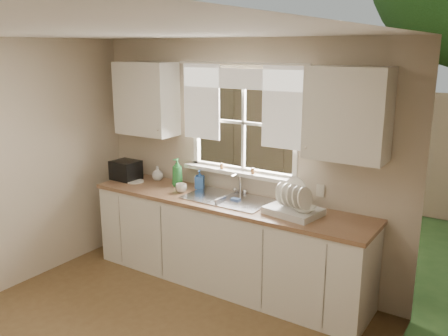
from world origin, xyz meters
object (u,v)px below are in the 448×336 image
Objects in this scene: dish_rack at (293,206)px; black_appliance at (126,170)px; soap_bottle_a at (177,172)px; cup at (181,188)px.

dish_rack is 1.77× the size of black_appliance.
dish_rack is 2.15m from black_appliance.
soap_bottle_a reaches higher than black_appliance.
black_appliance is (-0.68, -0.11, -0.05)m from soap_bottle_a.
dish_rack is 4.47× the size of cup.
soap_bottle_a is at bearing 113.04° from cup.
black_appliance reaches higher than cup.
dish_rack reaches higher than cup.
cup is (-1.29, -0.03, -0.03)m from dish_rack.
cup is 0.86m from black_appliance.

